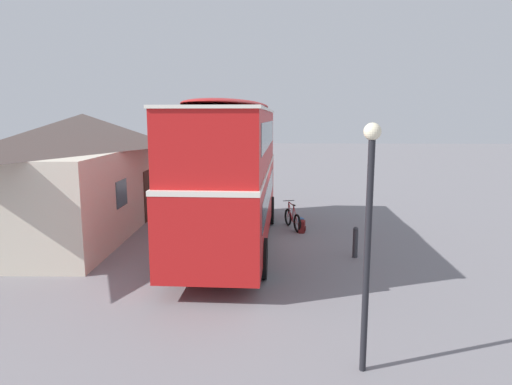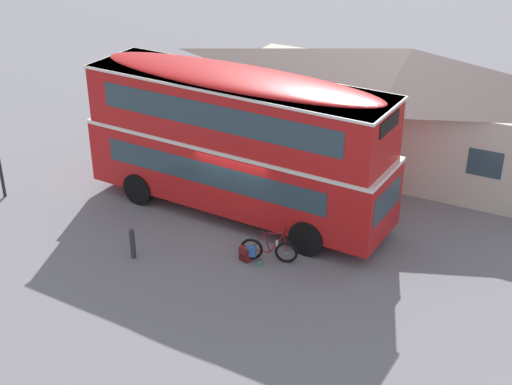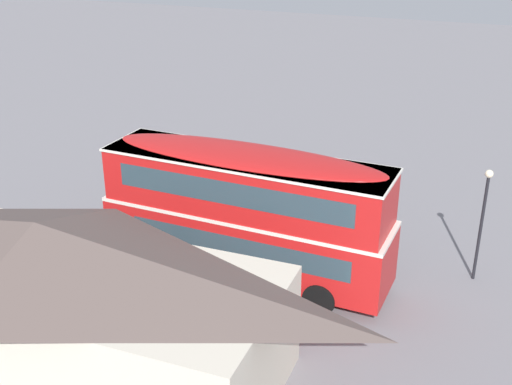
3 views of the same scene
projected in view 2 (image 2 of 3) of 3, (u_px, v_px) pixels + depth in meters
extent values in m
plane|color=slate|center=(242.00, 222.00, 22.88)|extent=(120.00, 120.00, 0.00)
cylinder|color=black|center=(341.00, 205.00, 22.76)|extent=(1.11, 0.32, 1.10)
cylinder|color=black|center=(307.00, 238.00, 20.94)|extent=(1.11, 0.32, 1.10)
cylinder|color=black|center=(181.00, 163.00, 25.62)|extent=(1.11, 0.32, 1.10)
cylinder|color=black|center=(139.00, 189.00, 23.80)|extent=(1.11, 0.32, 1.10)
cube|color=red|center=(237.00, 170.00, 22.84)|extent=(10.26, 2.87, 2.10)
cube|color=white|center=(237.00, 139.00, 22.35)|extent=(10.28, 2.89, 0.12)
cube|color=red|center=(236.00, 110.00, 21.90)|extent=(9.96, 2.81, 1.90)
ellipsoid|color=red|center=(236.00, 77.00, 21.43)|extent=(9.75, 2.75, 0.36)
cube|color=#2D424C|center=(387.00, 201.00, 20.42)|extent=(0.14, 2.05, 0.90)
cube|color=black|center=(389.00, 124.00, 19.42)|extent=(0.11, 1.38, 0.44)
cube|color=#2D424C|center=(210.00, 175.00, 21.84)|extent=(7.93, 0.33, 0.76)
cube|color=#2D424C|center=(214.00, 117.00, 20.90)|extent=(8.34, 0.35, 0.80)
cube|color=#2D424C|center=(252.00, 147.00, 23.74)|extent=(7.93, 0.33, 0.76)
cube|color=#2D424C|center=(256.00, 94.00, 22.76)|extent=(8.34, 0.35, 0.80)
cube|color=white|center=(236.00, 81.00, 21.48)|extent=(10.06, 2.90, 0.08)
torus|color=black|center=(286.00, 252.00, 20.62)|extent=(0.67, 0.28, 0.68)
torus|color=black|center=(252.00, 249.00, 20.80)|extent=(0.67, 0.28, 0.68)
cylinder|color=#B2B2B7|center=(286.00, 252.00, 20.62)|extent=(0.08, 0.11, 0.05)
cylinder|color=#B2B2B7|center=(252.00, 249.00, 20.80)|extent=(0.08, 0.11, 0.05)
cylinder|color=maroon|center=(277.00, 243.00, 20.54)|extent=(0.45, 0.17, 0.71)
cylinder|color=maroon|center=(275.00, 233.00, 20.40)|extent=(0.56, 0.21, 0.09)
cylinder|color=maroon|center=(267.00, 243.00, 20.60)|extent=(0.18, 0.09, 0.65)
cylinder|color=maroon|center=(260.00, 251.00, 20.76)|extent=(0.52, 0.19, 0.09)
cylinder|color=maroon|center=(258.00, 241.00, 20.63)|extent=(0.40, 0.15, 0.59)
cylinder|color=maroon|center=(285.00, 243.00, 20.48)|extent=(0.10, 0.06, 0.63)
cylinder|color=black|center=(285.00, 232.00, 20.32)|extent=(0.16, 0.45, 0.03)
ellipsoid|color=black|center=(264.00, 232.00, 20.45)|extent=(0.28, 0.17, 0.06)
cube|color=#2D609E|center=(251.00, 251.00, 20.64)|extent=(0.31, 0.22, 0.32)
cylinder|color=silver|center=(277.00, 243.00, 20.54)|extent=(0.07, 0.07, 0.18)
cube|color=maroon|center=(245.00, 254.00, 20.77)|extent=(0.36, 0.28, 0.44)
ellipsoid|color=maroon|center=(245.00, 248.00, 20.66)|extent=(0.34, 0.26, 0.10)
cube|color=#471111|center=(242.00, 258.00, 20.72)|extent=(0.23, 0.09, 0.15)
cylinder|color=black|center=(250.00, 254.00, 20.79)|extent=(0.04, 0.04, 0.35)
cylinder|color=black|center=(245.00, 251.00, 20.89)|extent=(0.04, 0.04, 0.35)
cylinder|color=green|center=(260.00, 263.00, 20.52)|extent=(0.08, 0.08, 0.22)
cylinder|color=black|center=(260.00, 260.00, 20.46)|extent=(0.05, 0.05, 0.03)
cube|color=beige|center=(405.00, 124.00, 26.27)|extent=(13.67, 5.23, 3.12)
pyramid|color=brown|center=(411.00, 66.00, 25.26)|extent=(14.08, 5.64, 1.29)
cube|color=#3D2319|center=(382.00, 162.00, 24.51)|extent=(1.10, 0.06, 2.10)
cube|color=#2D424C|center=(293.00, 127.00, 25.61)|extent=(1.10, 0.06, 0.90)
cube|color=#2D424C|center=(485.00, 164.00, 22.81)|extent=(1.10, 0.06, 0.90)
cylinder|color=#333338|center=(133.00, 245.00, 20.83)|extent=(0.16, 0.16, 0.85)
sphere|color=#333338|center=(131.00, 231.00, 20.62)|extent=(0.16, 0.16, 0.16)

